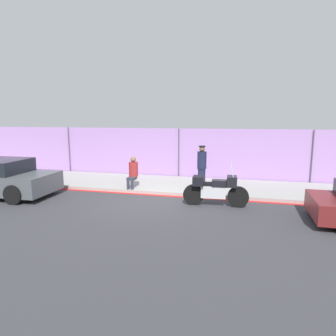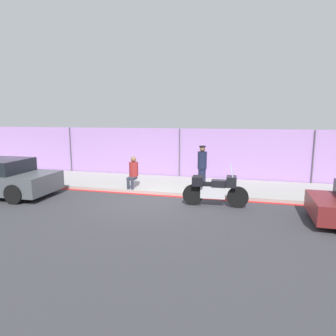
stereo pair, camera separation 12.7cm
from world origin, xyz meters
The scene contains 8 objects.
ground_plane centered at (0.00, 0.00, 0.00)m, with size 120.00×120.00×0.00m, color #38383D.
sidewalk centered at (0.00, 2.48, 0.06)m, with size 43.51×3.18×0.12m.
curb_paint_stripe centered at (0.00, 0.80, 0.00)m, with size 43.51×0.18×0.01m.
storefront_fence centered at (0.00, 4.16, 1.20)m, with size 41.34×0.17×2.41m.
motorcycle centered at (2.11, -0.03, 0.58)m, with size 2.17×0.56×1.45m.
officer_standing centered at (1.33, 2.39, 0.97)m, with size 0.38×0.38×1.66m.
person_seated_on_curb centered at (-1.30, 1.33, 0.81)m, with size 0.37×0.65×1.25m.
parked_car_left_down_street centered at (-5.83, -0.63, 0.67)m, with size 4.00×2.10×1.39m.
Camera 1 is at (2.93, -9.78, 2.93)m, focal length 32.00 mm.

